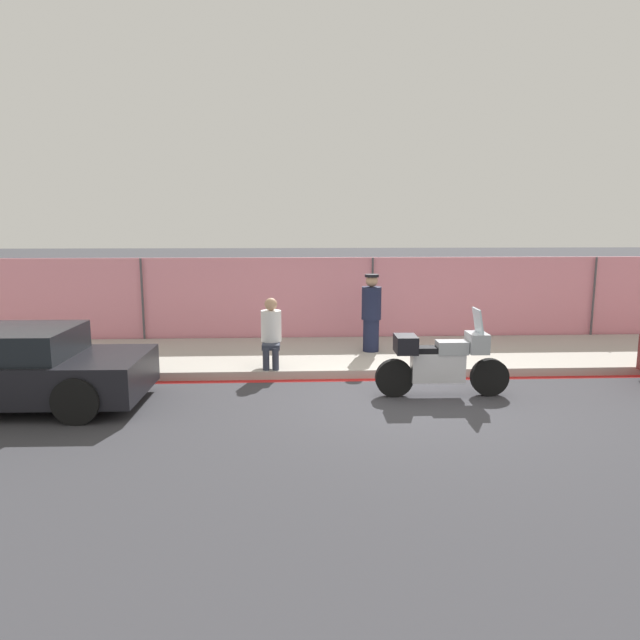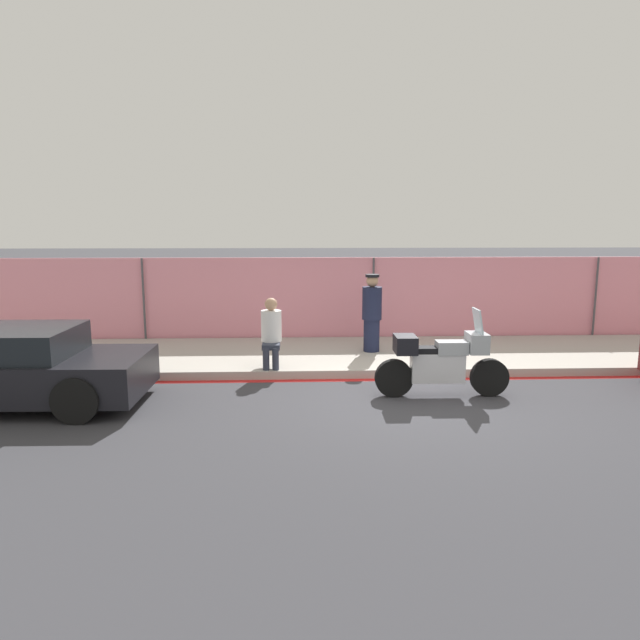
% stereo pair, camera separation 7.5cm
% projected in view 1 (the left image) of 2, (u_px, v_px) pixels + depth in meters
% --- Properties ---
extents(ground_plane, '(120.00, 120.00, 0.00)m').
position_uv_depth(ground_plane, '(409.00, 400.00, 9.62)').
color(ground_plane, '#38383D').
extents(sidewalk, '(41.51, 3.28, 0.17)m').
position_uv_depth(sidewalk, '(382.00, 355.00, 12.59)').
color(sidewalk, '#ADA89E').
rests_on(sidewalk, ground_plane).
extents(curb_paint_stripe, '(41.51, 0.18, 0.01)m').
position_uv_depth(curb_paint_stripe, '(396.00, 379.00, 10.90)').
color(curb_paint_stripe, red).
rests_on(curb_paint_stripe, ground_plane).
extents(storefront_fence, '(39.43, 0.17, 2.13)m').
position_uv_depth(storefront_fence, '(372.00, 300.00, 14.13)').
color(storefront_fence, pink).
rests_on(storefront_fence, ground_plane).
extents(motorcycle, '(2.31, 0.52, 1.53)m').
position_uv_depth(motorcycle, '(441.00, 361.00, 9.77)').
color(motorcycle, black).
rests_on(motorcycle, ground_plane).
extents(officer_standing, '(0.43, 0.43, 1.70)m').
position_uv_depth(officer_standing, '(371.00, 313.00, 12.45)').
color(officer_standing, '#191E38').
rests_on(officer_standing, sidewalk).
extents(person_seated_on_curb, '(0.40, 0.70, 1.34)m').
position_uv_depth(person_seated_on_curb, '(271.00, 329.00, 11.20)').
color(person_seated_on_curb, '#2D3342').
rests_on(person_seated_on_curb, sidewalk).
extents(parked_car_right_down_street, '(4.16, 2.02, 1.29)m').
position_uv_depth(parked_car_right_down_street, '(13.00, 368.00, 9.22)').
color(parked_car_right_down_street, black).
rests_on(parked_car_right_down_street, ground_plane).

